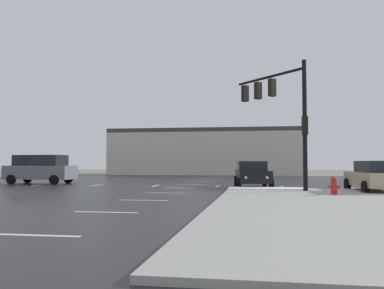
{
  "coord_description": "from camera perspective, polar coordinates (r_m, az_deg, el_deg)",
  "views": [
    {
      "loc": [
        4.57,
        -25.93,
        1.52
      ],
      "look_at": [
        -0.72,
        6.82,
        2.97
      ],
      "focal_mm": 38.61,
      "sensor_mm": 36.0,
      "label": 1
    }
  ],
  "objects": [
    {
      "name": "fire_hydrant",
      "position": [
        18.94,
        19.01,
        -5.35
      ],
      "size": [
        0.48,
        0.26,
        0.79
      ],
      "color": "red",
      "rests_on": "sidewalk_corner"
    },
    {
      "name": "traffic_signal_mast",
      "position": [
        22.3,
        12.19,
        5.39
      ],
      "size": [
        3.54,
        4.06,
        6.46
      ],
      "rotation": [
        0.0,
        0.0,
        2.29
      ],
      "color": "black",
      "rests_on": "sidewalk_corner"
    },
    {
      "name": "suv_grey",
      "position": [
        31.2,
        -20.2,
        -3.14
      ],
      "size": [
        4.9,
        2.33,
        2.03
      ],
      "rotation": [
        0.0,
        0.0,
        3.1
      ],
      "color": "slate",
      "rests_on": "road_asphalt"
    },
    {
      "name": "ground_plane",
      "position": [
        26.37,
        -0.82,
        -5.81
      ],
      "size": [
        120.0,
        120.0,
        0.0
      ],
      "primitive_type": "plane",
      "color": "slate"
    },
    {
      "name": "lane_markings",
      "position": [
        24.83,
        1.37,
        -5.96
      ],
      "size": [
        36.15,
        36.15,
        0.01
      ],
      "color": "silver",
      "rests_on": "road_asphalt"
    },
    {
      "name": "road_asphalt",
      "position": [
        26.37,
        -0.82,
        -5.79
      ],
      "size": [
        44.0,
        44.0,
        0.02
      ],
      "primitive_type": "cube",
      "color": "#232326",
      "rests_on": "ground_plane"
    },
    {
      "name": "sedan_black",
      "position": [
        25.24,
        8.32,
        -3.99
      ],
      "size": [
        2.42,
        4.68,
        1.58
      ],
      "rotation": [
        0.0,
        0.0,
        -1.46
      ],
      "color": "black",
      "rests_on": "road_asphalt"
    },
    {
      "name": "strip_building_background",
      "position": [
        52.47,
        2.01,
        -1.07
      ],
      "size": [
        23.66,
        8.0,
        5.67
      ],
      "color": "beige",
      "rests_on": "ground_plane"
    },
    {
      "name": "sedan_tan",
      "position": [
        22.28,
        24.01,
        -4.01
      ],
      "size": [
        2.23,
        4.62,
        1.58
      ],
      "rotation": [
        0.0,
        0.0,
        1.63
      ],
      "color": "tan",
      "rests_on": "road_asphalt"
    },
    {
      "name": "snow_strip_curbside",
      "position": [
        21.98,
        10.33,
        -5.99
      ],
      "size": [
        4.0,
        1.6,
        0.06
      ],
      "primitive_type": "cube",
      "color": "white",
      "rests_on": "sidewalk_corner"
    }
  ]
}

